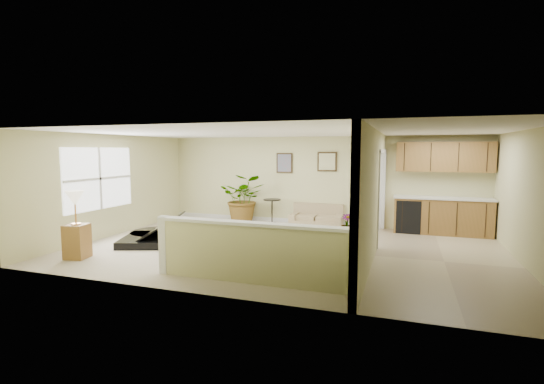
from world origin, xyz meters
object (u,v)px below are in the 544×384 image
(loveseat, at_px, (317,215))
(lamp_stand, at_px, (76,230))
(small_plant, at_px, (347,225))
(piano_bench, at_px, (207,237))
(piano, at_px, (160,216))
(accent_table, at_px, (272,208))
(palm_plant, at_px, (244,199))

(loveseat, distance_m, lamp_stand, 6.06)
(small_plant, bearing_deg, loveseat, 144.44)
(piano_bench, bearing_deg, piano, 171.62)
(piano_bench, relative_size, small_plant, 1.48)
(accent_table, bearing_deg, palm_plant, 179.40)
(accent_table, xyz_separation_m, small_plant, (2.22, -0.58, -0.25))
(piano, bearing_deg, loveseat, 25.15)
(piano_bench, bearing_deg, loveseat, 61.58)
(accent_table, distance_m, lamp_stand, 5.27)
(loveseat, distance_m, palm_plant, 2.21)
(piano_bench, height_order, palm_plant, palm_plant)
(piano, xyz_separation_m, piano_bench, (1.31, -0.19, -0.36))
(palm_plant, distance_m, lamp_stand, 4.93)
(small_plant, bearing_deg, lamp_stand, -138.99)
(palm_plant, xyz_separation_m, lamp_stand, (-1.58, -4.67, -0.13))
(loveseat, height_order, small_plant, loveseat)
(palm_plant, bearing_deg, loveseat, 1.83)
(palm_plant, bearing_deg, piano, -106.44)
(piano, bearing_deg, palm_plant, 54.03)
(palm_plant, bearing_deg, piano_bench, -81.95)
(accent_table, distance_m, palm_plant, 0.91)
(accent_table, xyz_separation_m, palm_plant, (-0.88, 0.01, 0.24))
(small_plant, bearing_deg, piano_bench, -136.29)
(accent_table, relative_size, lamp_stand, 0.54)
(piano, height_order, palm_plant, piano)
(palm_plant, xyz_separation_m, small_plant, (3.10, -0.59, -0.49))
(piano_bench, relative_size, loveseat, 0.50)
(piano_bench, xyz_separation_m, palm_plant, (-0.44, 3.14, 0.46))
(small_plant, bearing_deg, palm_plant, 169.19)
(loveseat, relative_size, small_plant, 2.97)
(loveseat, xyz_separation_m, lamp_stand, (-3.76, -4.74, 0.26))
(piano_bench, xyz_separation_m, lamp_stand, (-2.03, -1.53, 0.32))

